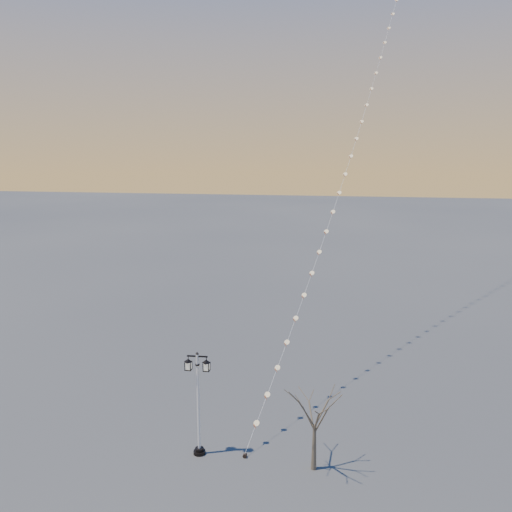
# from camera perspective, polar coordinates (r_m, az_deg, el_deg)

# --- Properties ---
(ground) EXTENTS (300.00, 300.00, 0.00)m
(ground) POSITION_cam_1_polar(r_m,az_deg,el_deg) (29.73, -6.53, -20.85)
(ground) COLOR #434443
(ground) RESTS_ON ground
(street_lamp) EXTENTS (1.43, 0.63, 5.65)m
(street_lamp) POSITION_cam_1_polar(r_m,az_deg,el_deg) (29.00, -6.08, -14.64)
(street_lamp) COLOR black
(street_lamp) RESTS_ON ground
(bare_tree) EXTENTS (2.66, 2.66, 4.41)m
(bare_tree) POSITION_cam_1_polar(r_m,az_deg,el_deg) (27.82, 6.19, -16.01)
(bare_tree) COLOR brown
(bare_tree) RESTS_ON ground
(kite_train) EXTENTS (11.84, 40.56, 38.83)m
(kite_train) POSITION_cam_1_polar(r_m,az_deg,el_deg) (45.21, 10.87, 15.71)
(kite_train) COLOR black
(kite_train) RESTS_ON ground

